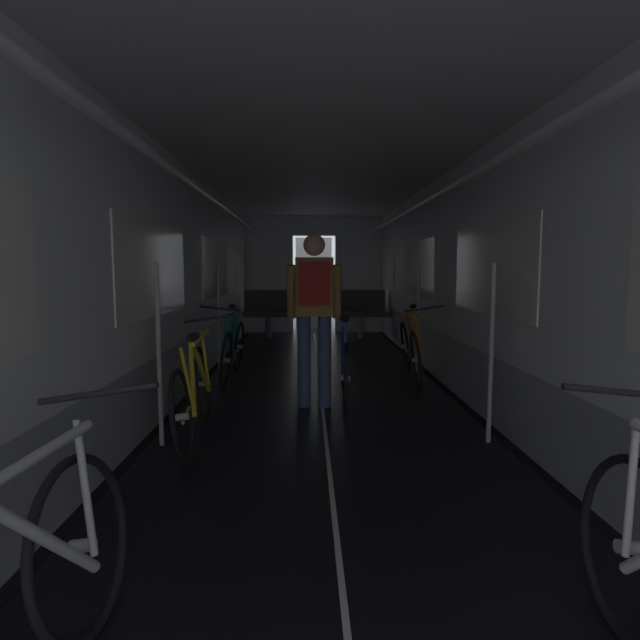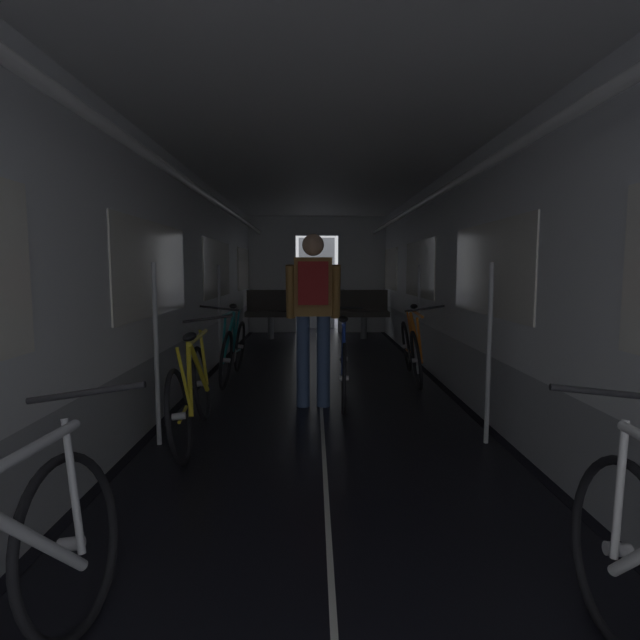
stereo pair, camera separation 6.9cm
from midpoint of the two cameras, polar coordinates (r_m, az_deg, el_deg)
name	(u,v)px [view 1 (the left image)]	position (r m, az deg, el deg)	size (l,w,h in m)	color
train_car_shell	(321,235)	(5.31, -0.25, 9.53)	(3.14, 12.34, 2.57)	black
bench_seat_far_left	(268,309)	(9.84, -6.06, 1.19)	(0.98, 0.51, 0.95)	gray
bench_seat_far_right	(361,309)	(9.86, 4.43, 1.21)	(0.98, 0.51, 0.95)	gray
bicycle_orange	(411,348)	(6.28, 9.92, -3.19)	(0.44, 1.69, 0.96)	black
bicycle_yellow	(194,392)	(4.15, -14.47, -7.92)	(0.44, 1.69, 0.95)	black
bicycle_teal	(233,349)	(6.25, -10.15, -3.22)	(0.44, 1.69, 0.95)	black
person_cyclist_aisle	(314,304)	(4.86, -1.06, 1.83)	(0.53, 0.37, 1.69)	#384C75
bicycle_blue_in_aisle	(344,363)	(5.22, 2.40, -4.89)	(0.44, 1.69, 0.94)	black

